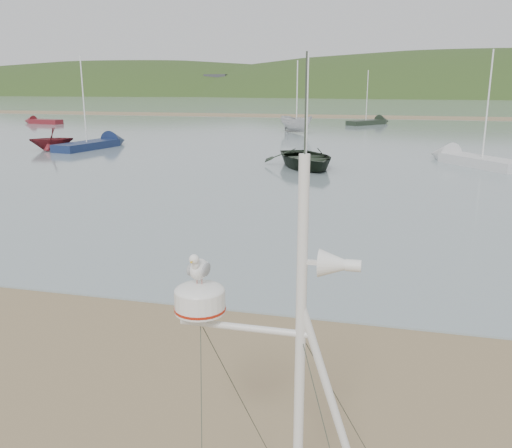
% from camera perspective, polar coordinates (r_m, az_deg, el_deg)
% --- Properties ---
extents(ground, '(560.00, 560.00, 0.00)m').
position_cam_1_polar(ground, '(8.11, -21.51, -18.63)').
color(ground, '#786345').
rests_on(ground, ground).
extents(water, '(560.00, 256.00, 0.04)m').
position_cam_1_polar(water, '(137.53, 12.73, 12.36)').
color(water, gray).
rests_on(water, ground).
extents(sandbar, '(560.00, 7.00, 0.07)m').
position_cam_1_polar(sandbar, '(75.63, 11.16, 11.01)').
color(sandbar, '#786345').
rests_on(sandbar, water).
extents(hill_ridge, '(620.00, 180.00, 80.00)m').
position_cam_1_polar(hill_ridge, '(242.01, 17.70, 8.12)').
color(hill_ridge, '#233616').
rests_on(hill_ridge, ground).
extents(far_cottages, '(294.40, 6.30, 8.00)m').
position_cam_1_polar(far_cottages, '(201.40, 14.28, 13.97)').
color(far_cottages, silver).
rests_on(far_cottages, ground).
extents(mast_rig, '(2.02, 2.16, 4.56)m').
position_cam_1_polar(mast_rig, '(5.42, 3.76, -21.71)').
color(mast_rig, silver).
rests_on(mast_rig, ground).
extents(boat_dark, '(3.72, 2.61, 5.10)m').
position_cam_1_polar(boat_dark, '(28.43, 5.37, 10.98)').
color(boat_dark, black).
rests_on(boat_dark, water).
extents(boat_red, '(2.48, 2.81, 2.78)m').
position_cam_1_polar(boat_red, '(39.09, -20.82, 9.35)').
color(boat_red, maroon).
rests_on(boat_red, water).
extents(boat_white, '(2.25, 2.25, 4.18)m').
position_cam_1_polar(boat_white, '(49.59, 4.31, 11.93)').
color(boat_white, silver).
rests_on(boat_white, water).
extents(sailboat_blue_near, '(2.70, 6.87, 6.67)m').
position_cam_1_polar(sailboat_blue_near, '(40.03, -15.75, 8.22)').
color(sailboat_blue_near, '#142046').
rests_on(sailboat_blue_near, ground).
extents(dinghy_red_far, '(5.29, 2.10, 1.25)m').
position_cam_1_polar(dinghy_red_far, '(66.41, -21.98, 9.99)').
color(dinghy_red_far, maroon).
rests_on(dinghy_red_far, ground).
extents(sailboat_dark_mid, '(5.05, 5.86, 6.24)m').
position_cam_1_polar(sailboat_dark_mid, '(62.16, 12.44, 10.47)').
color(sailboat_dark_mid, black).
rests_on(sailboat_dark_mid, ground).
extents(sailboat_white_near, '(5.19, 6.25, 6.55)m').
position_cam_1_polar(sailboat_white_near, '(32.66, 20.62, 6.54)').
color(sailboat_white_near, silver).
rests_on(sailboat_white_near, ground).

